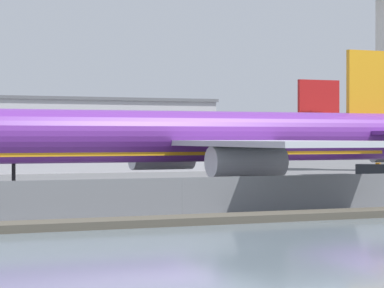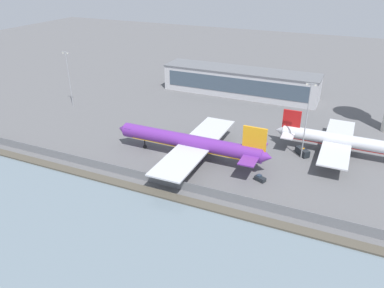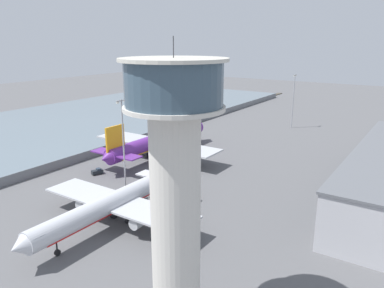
% 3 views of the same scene
% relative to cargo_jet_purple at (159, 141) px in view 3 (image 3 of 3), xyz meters
% --- Properties ---
extents(ground_plane, '(500.00, 500.00, 0.00)m').
position_rel_cargo_jet_purple_xyz_m(ground_plane, '(-9.17, -1.69, -5.49)').
color(ground_plane, '#565659').
extents(waterfront_lagoon, '(320.00, 98.00, 0.01)m').
position_rel_cargo_jet_purple_xyz_m(waterfront_lagoon, '(-9.17, -72.69, -5.49)').
color(waterfront_lagoon, slate).
rests_on(waterfront_lagoon, ground).
extents(shoreline_seawall, '(320.00, 3.00, 0.50)m').
position_rel_cargo_jet_purple_xyz_m(shoreline_seawall, '(-9.17, -22.19, -5.24)').
color(shoreline_seawall, '#474238').
rests_on(shoreline_seawall, ground).
extents(perimeter_fence, '(280.00, 0.10, 2.80)m').
position_rel_cargo_jet_purple_xyz_m(perimeter_fence, '(-9.17, -17.69, -4.09)').
color(perimeter_fence, slate).
rests_on(perimeter_fence, ground).
extents(cargo_jet_purple, '(52.21, 44.77, 14.39)m').
position_rel_cargo_jet_purple_xyz_m(cargo_jet_purple, '(0.00, 0.00, 0.00)').
color(cargo_jet_purple, '#602889').
rests_on(cargo_jet_purple, ground).
extents(passenger_jet_silver, '(43.75, 37.21, 12.89)m').
position_rel_cargo_jet_purple_xyz_m(passenger_jet_silver, '(42.64, 21.80, -0.57)').
color(passenger_jet_silver, silver).
rests_on(passenger_jet_silver, ground).
extents(baggage_tug, '(3.56, 2.67, 1.80)m').
position_rel_cargo_jet_purple_xyz_m(baggage_tug, '(23.25, -4.32, -4.69)').
color(baggage_tug, '#1E2328').
rests_on(baggage_tug, ground).
extents(ops_van, '(5.15, 5.17, 2.48)m').
position_rel_cargo_jet_purple_xyz_m(ops_van, '(31.65, 16.56, -4.21)').
color(ops_van, '#1E2328').
rests_on(ops_van, ground).
extents(control_tower, '(12.82, 12.82, 38.08)m').
position_rel_cargo_jet_purple_xyz_m(control_tower, '(57.90, 49.22, 16.55)').
color(control_tower, beige).
rests_on(control_tower, ground).
extents(apron_light_mast_apron_west, '(3.20, 0.40, 23.45)m').
position_rel_cargo_jet_purple_xyz_m(apron_light_mast_apron_west, '(-66.19, 22.18, 7.54)').
color(apron_light_mast_apron_west, '#93969B').
rests_on(apron_light_mast_apron_west, ground).
extents(apron_light_mast_apron_east, '(3.20, 0.40, 24.58)m').
position_rel_cargo_jet_purple_xyz_m(apron_light_mast_apron_east, '(31.53, 14.81, 8.11)').
color(apron_light_mast_apron_east, '#93969B').
rests_on(apron_light_mast_apron_east, ground).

